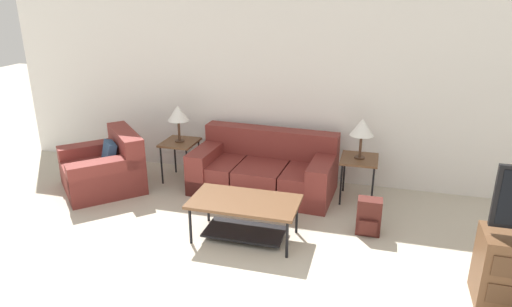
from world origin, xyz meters
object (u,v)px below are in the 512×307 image
side_table_left (180,146)px  table_lamp_left (178,114)px  side_table_right (359,163)px  couch (264,171)px  coffee_table (245,210)px  table_lamp_right (362,128)px  backpack (369,217)px  armchair (105,169)px

side_table_left → table_lamp_left: table_lamp_left is taller
side_table_right → table_lamp_left: (-2.57, 0.00, 0.48)m
couch → coffee_table: (0.12, -1.34, 0.06)m
side_table_left → coffee_table: bearing=-44.4°
side_table_left → table_lamp_right: (2.57, 0.00, 0.48)m
backpack → coffee_table: bearing=-160.3°
couch → side_table_right: 1.31m
coffee_table → side_table_right: size_ratio=2.04×
couch → armchair: size_ratio=1.36×
side_table_right → table_lamp_right: (0.00, 0.00, 0.48)m
couch → coffee_table: bearing=-84.9°
couch → table_lamp_left: bearing=178.2°
couch → backpack: couch is taller
couch → armchair: bearing=-166.7°
side_table_left → table_lamp_right: size_ratio=1.11×
coffee_table → couch: bearing=95.1°
armchair → table_lamp_right: bearing=9.2°
table_lamp_right → backpack: (0.19, -0.90, -0.80)m
table_lamp_left → table_lamp_right: size_ratio=1.00×
coffee_table → table_lamp_left: bearing=135.6°
table_lamp_right → backpack: table_lamp_right is taller
armchair → table_lamp_right: size_ratio=2.74×
coffee_table → table_lamp_right: size_ratio=2.27×
table_lamp_left → backpack: size_ratio=1.23×
armchair → backpack: size_ratio=3.38×
table_lamp_left → side_table_right: bearing=0.0°
coffee_table → side_table_right: 1.81m
backpack → armchair: bearing=174.8°
table_lamp_left → backpack: table_lamp_left is taller
armchair → table_lamp_right: 3.60m
side_table_left → backpack: side_table_left is taller
side_table_left → table_lamp_right: bearing=0.0°
side_table_right → couch: bearing=-178.2°
side_table_right → backpack: side_table_right is taller
armchair → backpack: (3.68, -0.33, -0.07)m
armchair → coffee_table: 2.46m
side_table_right → side_table_left: bearing=180.0°
table_lamp_right → backpack: size_ratio=1.23×
coffee_table → backpack: size_ratio=2.80×
coffee_table → side_table_right: (1.16, 1.38, 0.18)m
side_table_left → backpack: 2.92m
armchair → table_lamp_right: table_lamp_right is taller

